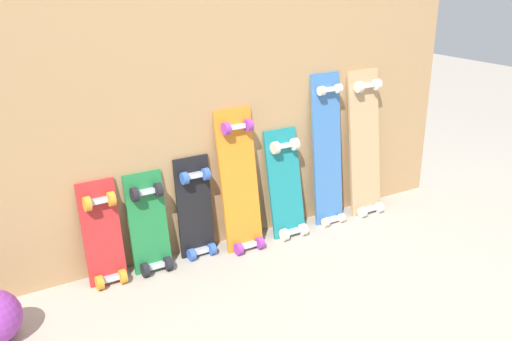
{
  "coord_description": "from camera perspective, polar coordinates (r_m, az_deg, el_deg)",
  "views": [
    {
      "loc": [
        -1.43,
        -2.42,
        1.44
      ],
      "look_at": [
        0.0,
        -0.07,
        0.42
      ],
      "focal_mm": 39.95,
      "sensor_mm": 36.0,
      "label": 1
    }
  ],
  "objects": [
    {
      "name": "ground_plane",
      "position": [
        3.16,
        -0.67,
        -6.8
      ],
      "size": [
        12.0,
        12.0,
        0.0
      ],
      "primitive_type": "plane",
      "color": "#A89E8E"
    },
    {
      "name": "skateboard_natural",
      "position": [
        3.42,
        10.88,
        2.18
      ],
      "size": [
        0.22,
        0.19,
        0.92
      ],
      "color": "tan",
      "rests_on": "ground"
    },
    {
      "name": "skateboard_black",
      "position": [
        2.93,
        -6.05,
        -4.25
      ],
      "size": [
        0.19,
        0.13,
        0.58
      ],
      "color": "black",
      "rests_on": "ground"
    },
    {
      "name": "skateboard_red",
      "position": [
        2.77,
        -15.02,
        -6.69
      ],
      "size": [
        0.18,
        0.17,
        0.55
      ],
      "color": "#B22626",
      "rests_on": "ground"
    },
    {
      "name": "skateboard_blue",
      "position": [
        3.26,
        7.2,
        1.48
      ],
      "size": [
        0.19,
        0.17,
        0.93
      ],
      "color": "#386BAD",
      "rests_on": "ground"
    },
    {
      "name": "skateboard_green",
      "position": [
        2.83,
        -10.61,
        -5.74
      ],
      "size": [
        0.19,
        0.17,
        0.55
      ],
      "color": "#1E7238",
      "rests_on": "ground"
    },
    {
      "name": "skateboard_orange",
      "position": [
        2.95,
        -1.59,
        -1.63
      ],
      "size": [
        0.21,
        0.21,
        0.8
      ],
      "color": "orange",
      "rests_on": "ground"
    },
    {
      "name": "plywood_wall_panel",
      "position": [
        2.95,
        -1.43,
        7.38
      ],
      "size": [
        2.73,
        0.04,
        1.56
      ],
      "primitive_type": "cube",
      "color": "tan",
      "rests_on": "ground"
    },
    {
      "name": "skateboard_teal",
      "position": [
        3.13,
        3.04,
        -1.85
      ],
      "size": [
        0.2,
        0.2,
        0.65
      ],
      "color": "#197A7F",
      "rests_on": "ground"
    }
  ]
}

